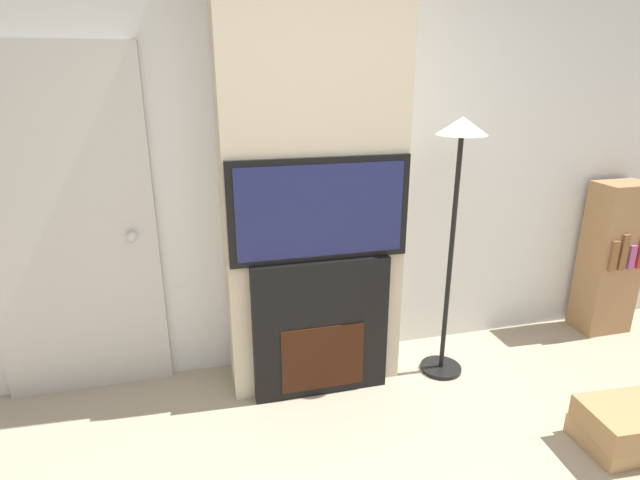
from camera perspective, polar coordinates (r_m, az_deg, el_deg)
The scene contains 8 objects.
wall_back at distance 3.08m, azimuth -1.99°, elevation 9.27°, with size 6.00×0.06×2.70m.
chimney_breast at distance 2.86m, azimuth -0.99°, elevation 8.55°, with size 1.03×0.40×2.70m.
fireplace at distance 2.99m, azimuth 0.01°, elevation -9.93°, with size 0.80×0.15×0.85m.
television at distance 2.72m, azimuth 0.02°, elevation 3.45°, with size 1.01×0.07×0.58m.
floor_lamp at distance 3.00m, azimuth 15.40°, elevation 6.23°, with size 0.29×0.29×1.62m.
box_stack at distance 3.14m, azimuth 31.43°, elevation -17.79°, with size 0.45×0.38×0.25m.
bookshelf at distance 4.21m, azimuth 30.26°, elevation -1.83°, with size 0.37×0.28×1.13m.
entry_door at distance 3.12m, azimuth -26.67°, elevation 0.84°, with size 0.93×0.09×2.01m.
Camera 1 is at (-0.65, -0.94, 1.85)m, focal length 28.00 mm.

